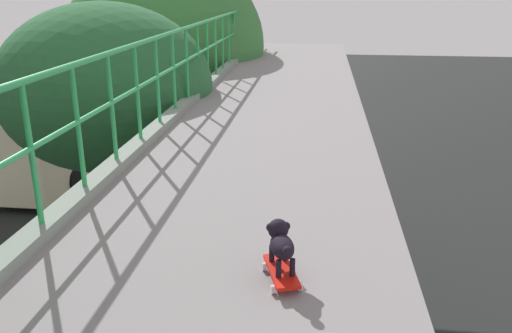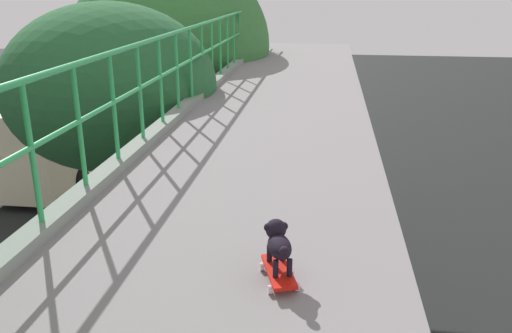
{
  "view_description": "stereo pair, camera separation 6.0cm",
  "coord_description": "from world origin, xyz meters",
  "px_view_note": "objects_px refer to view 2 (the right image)",
  "views": [
    {
      "loc": [
        1.81,
        -1.09,
        7.68
      ],
      "look_at": [
        1.31,
        3.05,
        6.22
      ],
      "focal_mm": 36.81,
      "sensor_mm": 36.0,
      "label": 1
    },
    {
      "loc": [
        1.87,
        -1.08,
        7.68
      ],
      "look_at": [
        1.31,
        3.05,
        6.22
      ],
      "focal_mm": 36.81,
      "sensor_mm": 36.0,
      "label": 2
    }
  ],
  "objects_px": {
    "car_grey_fifth": "(48,276)",
    "small_dog": "(278,242)",
    "toy_skateboard": "(279,272)",
    "city_bus": "(80,124)"
  },
  "relations": [
    {
      "from": "car_grey_fifth",
      "to": "toy_skateboard",
      "type": "height_order",
      "value": "toy_skateboard"
    },
    {
      "from": "car_grey_fifth",
      "to": "city_bus",
      "type": "distance_m",
      "value": 10.69
    },
    {
      "from": "car_grey_fifth",
      "to": "toy_skateboard",
      "type": "relative_size",
      "value": 8.7
    },
    {
      "from": "car_grey_fifth",
      "to": "toy_skateboard",
      "type": "bearing_deg",
      "value": -50.08
    },
    {
      "from": "car_grey_fifth",
      "to": "small_dog",
      "type": "distance_m",
      "value": 11.44
    },
    {
      "from": "car_grey_fifth",
      "to": "small_dog",
      "type": "bearing_deg",
      "value": -49.95
    },
    {
      "from": "car_grey_fifth",
      "to": "toy_skateboard",
      "type": "xyz_separation_m",
      "value": [
        6.5,
        -7.77,
        5.2
      ]
    },
    {
      "from": "city_bus",
      "to": "small_dog",
      "type": "xyz_separation_m",
      "value": [
        10.21,
        -17.67,
        4.16
      ]
    },
    {
      "from": "car_grey_fifth",
      "to": "small_dog",
      "type": "height_order",
      "value": "small_dog"
    },
    {
      "from": "toy_skateboard",
      "to": "small_dog",
      "type": "height_order",
      "value": "small_dog"
    }
  ]
}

